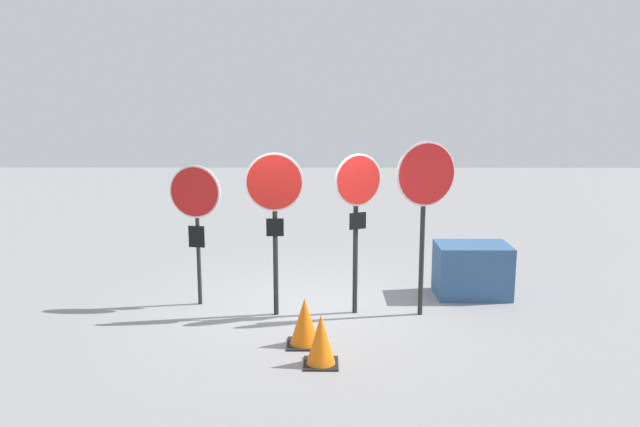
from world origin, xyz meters
TOP-DOWN VIEW (x-y plane):
  - ground_plane at (0.00, 0.00)m, footprint 40.00×40.00m
  - stop_sign_0 at (-1.80, 0.17)m, footprint 0.82×0.19m
  - stop_sign_1 at (-0.53, -0.31)m, footprint 0.86×0.15m
  - stop_sign_2 at (0.69, -0.22)m, footprint 0.70×0.38m
  - stop_sign_3 at (1.68, -0.30)m, footprint 0.91×0.36m
  - traffic_cone_0 at (0.15, -2.08)m, footprint 0.43×0.43m
  - traffic_cone_1 at (-0.07, -1.45)m, footprint 0.47×0.47m
  - storage_crate at (2.66, 0.68)m, footprint 1.20×0.83m

SIDE VIEW (x-z plane):
  - ground_plane at x=0.00m, z-range 0.00..0.00m
  - traffic_cone_1 at x=-0.07m, z-range 0.00..0.64m
  - traffic_cone_0 at x=0.15m, z-range 0.00..0.64m
  - storage_crate at x=2.66m, z-range 0.00..0.88m
  - stop_sign_0 at x=-1.80m, z-range 0.51..2.75m
  - stop_sign_2 at x=0.69m, z-range 0.53..2.98m
  - stop_sign_1 at x=-0.53m, z-range 0.55..3.03m
  - stop_sign_3 at x=1.68m, z-range 0.62..3.26m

